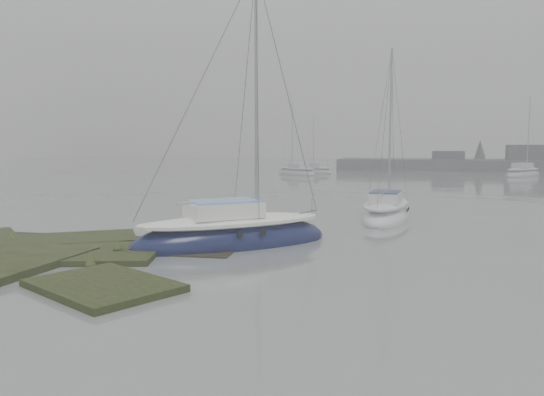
{
  "coord_description": "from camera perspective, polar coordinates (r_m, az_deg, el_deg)",
  "views": [
    {
      "loc": [
        7.98,
        -11.25,
        3.49
      ],
      "look_at": [
        3.27,
        4.4,
        1.8
      ],
      "focal_mm": 35.0,
      "sensor_mm": 36.0,
      "label": 1
    }
  ],
  "objects": [
    {
      "name": "sailboat_far_b",
      "position": [
        62.18,
        25.39,
        2.39
      ],
      "size": [
        5.23,
        6.64,
        9.16
      ],
      "rotation": [
        0.0,
        0.0,
        -0.55
      ],
      "color": "silver",
      "rests_on": "ground"
    },
    {
      "name": "sailboat_main",
      "position": [
        18.28,
        -4.33,
        -4.12
      ],
      "size": [
        6.81,
        6.63,
        10.1
      ],
      "rotation": [
        0.0,
        0.0,
        -0.81
      ],
      "color": "#0F1439",
      "rests_on": "ground"
    },
    {
      "name": "sailboat_far_c",
      "position": [
        62.46,
        4.86,
        2.91
      ],
      "size": [
        5.22,
        4.9,
        7.61
      ],
      "rotation": [
        0.0,
        0.0,
        0.85
      ],
      "color": "silver",
      "rests_on": "ground"
    },
    {
      "name": "ground",
      "position": [
        42.16,
        5.79,
        1.13
      ],
      "size": [
        160.0,
        160.0,
        0.0
      ],
      "primitive_type": "plane",
      "color": "slate",
      "rests_on": "ground"
    },
    {
      "name": "sailboat_far_a",
      "position": [
        59.06,
        2.65,
        2.78
      ],
      "size": [
        6.03,
        5.25,
        8.55
      ],
      "rotation": [
        0.0,
        0.0,
        0.92
      ],
      "color": "#A2A6AB",
      "rests_on": "ground"
    },
    {
      "name": "sailboat_white",
      "position": [
        24.96,
        12.16,
        -1.65
      ],
      "size": [
        2.29,
        6.11,
        8.5
      ],
      "rotation": [
        0.0,
        0.0,
        -0.05
      ],
      "color": "silver",
      "rests_on": "ground"
    }
  ]
}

